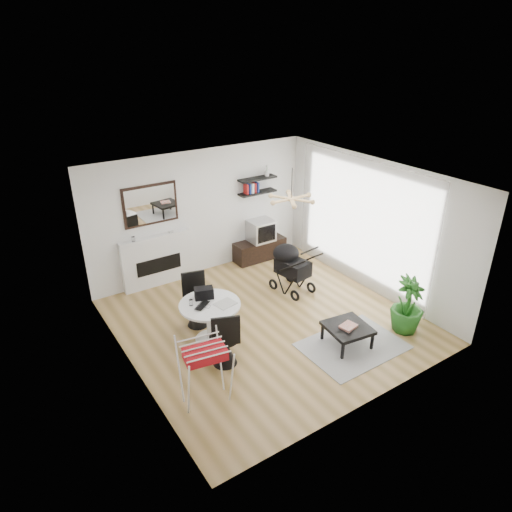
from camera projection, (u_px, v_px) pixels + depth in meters
floor at (267, 321)px, 8.40m from camera, size 5.00×5.00×0.00m
ceiling at (269, 179)px, 7.24m from camera, size 5.00×5.00×0.00m
wall_back at (201, 213)px, 9.70m from camera, size 5.00×0.00×5.00m
wall_left at (126, 296)px, 6.58m from camera, size 0.00×5.00×5.00m
wall_right at (371, 225)px, 9.06m from camera, size 0.00×5.00×5.00m
sheer_curtain at (360, 223)px, 9.16m from camera, size 0.04×3.60×2.60m
fireplace at (157, 255)px, 9.39m from camera, size 1.50×0.17×2.16m
shelf_lower at (257, 192)px, 10.17m from camera, size 0.90×0.25×0.04m
shelf_upper at (257, 179)px, 10.03m from camera, size 0.90×0.25×0.04m
pendant_lamp at (291, 199)px, 8.05m from camera, size 0.90×0.90×0.10m
tv_console at (260, 250)px, 10.69m from camera, size 1.25×0.44×0.47m
crt_tv at (261, 230)px, 10.49m from camera, size 0.56×0.49×0.49m
dining_table at (210, 317)px, 7.64m from camera, size 1.03×1.03×0.75m
laptop at (205, 306)px, 7.43m from camera, size 0.39×0.36×0.03m
black_bag at (204, 293)px, 7.66m from camera, size 0.36×0.28×0.19m
newspaper at (225, 304)px, 7.53m from camera, size 0.37×0.33×0.01m
drinking_glass at (191, 302)px, 7.47m from camera, size 0.06×0.06×0.11m
chair_far at (197, 309)px, 8.19m from camera, size 0.50×0.51×0.98m
chair_near at (225, 347)px, 7.17m from camera, size 0.53×0.54×1.01m
drying_rack at (205, 372)px, 6.34m from camera, size 0.75×0.71×0.98m
stroller at (291, 269)px, 9.27m from camera, size 0.67×0.93×1.08m
rug at (353, 346)px, 7.72m from camera, size 1.68×1.21×0.01m
coffee_table at (348, 328)px, 7.63m from camera, size 0.78×0.78×0.36m
magazines at (348, 326)px, 7.58m from camera, size 0.31×0.26×0.04m
potted_plant at (408, 305)px, 7.94m from camera, size 0.64×0.64×1.03m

